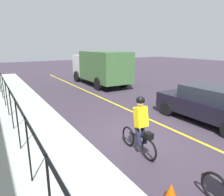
{
  "coord_description": "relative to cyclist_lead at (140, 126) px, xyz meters",
  "views": [
    {
      "loc": [
        -5.34,
        4.34,
        3.24
      ],
      "look_at": [
        2.05,
        -0.15,
        1.0
      ],
      "focal_mm": 32.57,
      "sensor_mm": 36.0,
      "label": 1
    }
  ],
  "objects": [
    {
      "name": "patrol_sedan",
      "position": [
        0.55,
        -4.2,
        -0.09
      ],
      "size": [
        4.4,
        1.93,
        1.58
      ],
      "rotation": [
        0.0,
        0.0,
        0.0
      ],
      "color": "black",
      "rests_on": "ground"
    },
    {
      "name": "sidewalk",
      "position": [
        0.93,
        2.72,
        -0.84
      ],
      "size": [
        40.0,
        3.2,
        0.15
      ],
      "primitive_type": "cube",
      "color": "#A1B0A5",
      "rests_on": "ground"
    },
    {
      "name": "ground_plane",
      "position": [
        0.93,
        -0.68,
        -0.91
      ],
      "size": [
        80.0,
        80.0,
        0.0
      ],
      "primitive_type": "plane",
      "color": "#362D3A"
    },
    {
      "name": "iron_fence",
      "position": [
        1.93,
        3.12,
        0.42
      ],
      "size": [
        18.21,
        0.04,
        1.6
      ],
      "color": "black",
      "rests_on": "sidewalk"
    },
    {
      "name": "lane_line_centre",
      "position": [
        0.93,
        -2.28,
        -0.91
      ],
      "size": [
        36.0,
        0.12,
        0.01
      ],
      "primitive_type": "cube",
      "color": "yellow",
      "rests_on": "ground"
    },
    {
      "name": "cyclist_lead",
      "position": [
        0.0,
        0.0,
        0.0
      ],
      "size": [
        1.71,
        0.37,
        1.83
      ],
      "rotation": [
        0.0,
        0.0,
        -0.02
      ],
      "color": "black",
      "rests_on": "ground"
    },
    {
      "name": "box_truck_background",
      "position": [
        10.63,
        -4.32,
        0.64
      ],
      "size": [
        6.73,
        2.59,
        2.78
      ],
      "rotation": [
        0.0,
        0.0,
        -0.01
      ],
      "color": "#3B6335",
      "rests_on": "ground"
    },
    {
      "name": "traffic_cone_far",
      "position": [
        -1.96,
        0.73,
        -0.68
      ],
      "size": [
        0.36,
        0.36,
        0.47
      ],
      "primitive_type": "cone",
      "color": "#FB5206",
      "rests_on": "ground"
    }
  ]
}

